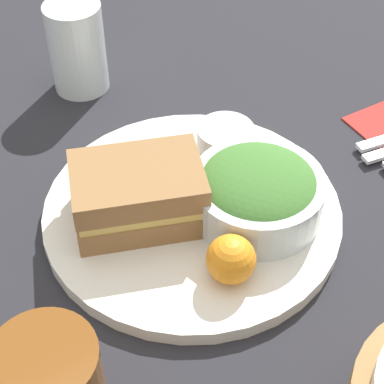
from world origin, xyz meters
The scene contains 7 objects.
ground_plane centered at (0.00, 0.00, 0.00)m, with size 4.00×4.00×0.00m, color #232328.
plate centered at (0.00, 0.00, 0.01)m, with size 0.28×0.28×0.02m, color white.
sandwich centered at (0.05, -0.01, 0.04)m, with size 0.14×0.11×0.06m.
salad_bowl centered at (-0.05, 0.04, 0.04)m, with size 0.12×0.12×0.05m.
dressing_cup centered at (-0.06, -0.04, 0.03)m, with size 0.06×0.06×0.04m, color #B7B7BC.
orange_wedge centered at (0.01, 0.09, 0.04)m, with size 0.04×0.04×0.04m, color orange.
water_glass centered at (0.01, -0.25, 0.05)m, with size 0.06×0.06×0.11m, color silver.
Camera 1 is at (0.21, 0.36, 0.45)m, focal length 60.00 mm.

